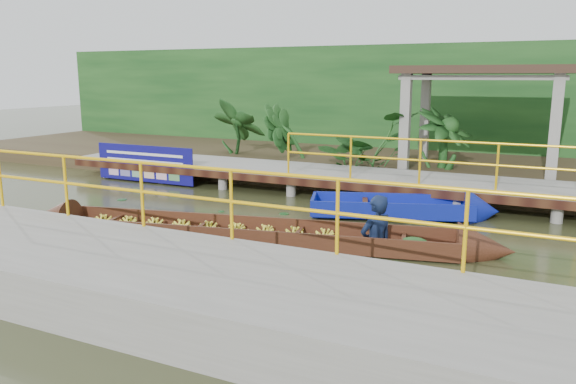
% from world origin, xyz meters
% --- Properties ---
extents(ground, '(80.00, 80.00, 0.00)m').
position_xyz_m(ground, '(0.00, 0.00, 0.00)').
color(ground, '#31351A').
rests_on(ground, ground).
extents(land_strip, '(30.00, 8.00, 0.45)m').
position_xyz_m(land_strip, '(0.00, 7.50, 0.23)').
color(land_strip, '#37291B').
rests_on(land_strip, ground).
extents(far_dock, '(16.00, 2.06, 1.66)m').
position_xyz_m(far_dock, '(0.02, 3.43, 0.48)').
color(far_dock, gray).
rests_on(far_dock, ground).
extents(near_dock, '(18.00, 2.40, 1.73)m').
position_xyz_m(near_dock, '(1.00, -4.20, 0.30)').
color(near_dock, gray).
rests_on(near_dock, ground).
extents(pavilion, '(4.40, 3.00, 3.00)m').
position_xyz_m(pavilion, '(3.00, 6.30, 2.82)').
color(pavilion, gray).
rests_on(pavilion, ground).
extents(foliage_backdrop, '(30.00, 0.80, 4.00)m').
position_xyz_m(foliage_backdrop, '(0.00, 10.00, 2.00)').
color(foliage_backdrop, '#133B16').
rests_on(foliage_backdrop, ground).
extents(vendor_boat, '(9.13, 2.77, 2.17)m').
position_xyz_m(vendor_boat, '(0.32, -1.06, 0.27)').
color(vendor_boat, '#3B1F10').
rests_on(vendor_boat, ground).
extents(moored_blue_boat, '(3.99, 2.19, 0.93)m').
position_xyz_m(moored_blue_boat, '(2.70, 2.02, 0.17)').
color(moored_blue_boat, '#0C198E').
rests_on(moored_blue_boat, ground).
extents(blue_banner, '(3.25, 0.04, 1.01)m').
position_xyz_m(blue_banner, '(-5.41, 2.48, 0.56)').
color(blue_banner, navy).
rests_on(blue_banner, ground).
extents(tropical_plants, '(14.29, 1.29, 1.61)m').
position_xyz_m(tropical_plants, '(1.81, 5.30, 1.26)').
color(tropical_plants, '#133B16').
rests_on(tropical_plants, ground).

